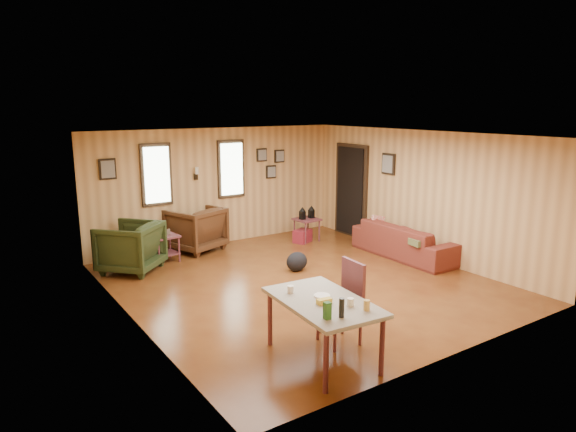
{
  "coord_description": "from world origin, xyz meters",
  "views": [
    {
      "loc": [
        -4.64,
        -6.5,
        2.86
      ],
      "look_at": [
        0.0,
        0.4,
        1.05
      ],
      "focal_mm": 32.0,
      "sensor_mm": 36.0,
      "label": 1
    }
  ],
  "objects_px": {
    "dining_table": "(323,306)",
    "side_table": "(307,217)",
    "recliner_brown": "(196,227)",
    "recliner_green": "(130,245)",
    "sofa": "(407,235)",
    "end_table": "(164,244)"
  },
  "relations": [
    {
      "from": "sofa",
      "to": "recliner_brown",
      "type": "height_order",
      "value": "recliner_brown"
    },
    {
      "from": "recliner_brown",
      "to": "recliner_green",
      "type": "relative_size",
      "value": 1.01
    },
    {
      "from": "sofa",
      "to": "recliner_brown",
      "type": "bearing_deg",
      "value": 51.1
    },
    {
      "from": "recliner_brown",
      "to": "dining_table",
      "type": "height_order",
      "value": "recliner_brown"
    },
    {
      "from": "recliner_green",
      "to": "sofa",
      "type": "bearing_deg",
      "value": 112.79
    },
    {
      "from": "sofa",
      "to": "recliner_green",
      "type": "relative_size",
      "value": 2.3
    },
    {
      "from": "recliner_green",
      "to": "end_table",
      "type": "distance_m",
      "value": 0.72
    },
    {
      "from": "sofa",
      "to": "recliner_brown",
      "type": "relative_size",
      "value": 2.27
    },
    {
      "from": "dining_table",
      "to": "end_table",
      "type": "bearing_deg",
      "value": 96.38
    },
    {
      "from": "dining_table",
      "to": "recliner_green",
      "type": "bearing_deg",
      "value": 105.22
    },
    {
      "from": "dining_table",
      "to": "sofa",
      "type": "bearing_deg",
      "value": 36.14
    },
    {
      "from": "sofa",
      "to": "dining_table",
      "type": "relative_size",
      "value": 1.49
    },
    {
      "from": "side_table",
      "to": "dining_table",
      "type": "relative_size",
      "value": 0.51
    },
    {
      "from": "sofa",
      "to": "recliner_green",
      "type": "height_order",
      "value": "recliner_green"
    },
    {
      "from": "recliner_green",
      "to": "side_table",
      "type": "distance_m",
      "value": 3.74
    },
    {
      "from": "dining_table",
      "to": "side_table",
      "type": "bearing_deg",
      "value": 60.7
    },
    {
      "from": "end_table",
      "to": "dining_table",
      "type": "height_order",
      "value": "dining_table"
    },
    {
      "from": "recliner_green",
      "to": "side_table",
      "type": "bearing_deg",
      "value": 135.54
    },
    {
      "from": "recliner_brown",
      "to": "end_table",
      "type": "distance_m",
      "value": 0.9
    },
    {
      "from": "sofa",
      "to": "side_table",
      "type": "distance_m",
      "value": 2.19
    },
    {
      "from": "sofa",
      "to": "recliner_green",
      "type": "distance_m",
      "value": 5.09
    },
    {
      "from": "recliner_brown",
      "to": "dining_table",
      "type": "distance_m",
      "value": 5.04
    }
  ]
}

